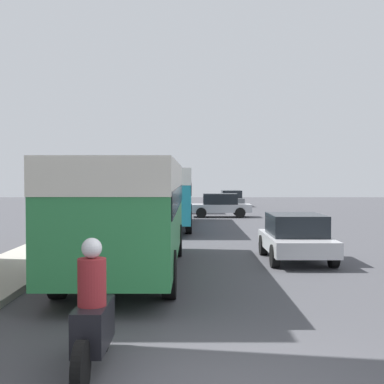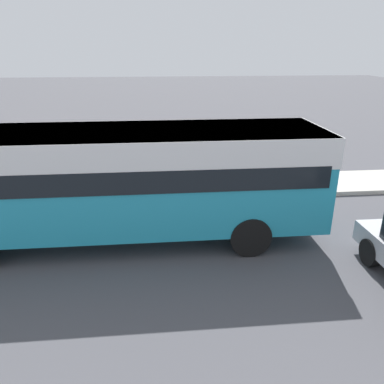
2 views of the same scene
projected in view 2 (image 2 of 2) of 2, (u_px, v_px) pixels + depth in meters
The scene contains 1 object.
bus_following at pixel (116, 170), 9.29m from camera, with size 2.65×10.31×2.87m.
Camera 2 is at (7.29, 21.62, 4.74)m, focal length 35.00 mm.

